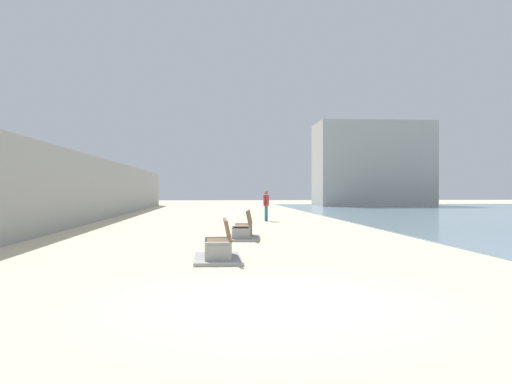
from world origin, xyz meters
name	(u,v)px	position (x,y,z in m)	size (l,w,h in m)	color
ground_plane	(233,224)	(0.00, 18.00, 0.00)	(120.00, 120.00, 0.00)	beige
seawall	(79,189)	(-7.50, 18.00, 1.72)	(0.80, 64.00, 3.43)	#9E9E99
bench_near	(219,250)	(-0.82, 4.59, 0.23)	(1.14, 2.12, 0.98)	#9E9E99
bench_far	(243,232)	(0.06, 9.84, 0.23)	(1.33, 2.21, 0.98)	#9E9E99
person_walking	(266,203)	(1.85, 19.86, 0.97)	(0.33, 0.46, 1.66)	teal
harbor_building	(372,165)	(15.87, 46.00, 4.41)	(12.00, 6.00, 8.82)	#ADAAA3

